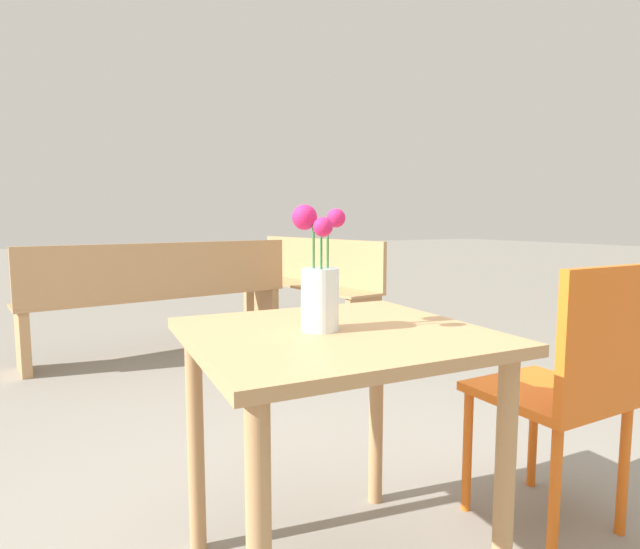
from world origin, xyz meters
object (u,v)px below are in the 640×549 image
Objects in this scene: flower_vase at (319,287)px; cafe_chair at (569,382)px; bench_near at (164,292)px; bench_middle at (310,281)px; table_front at (335,374)px.

flower_vase is 0.38× the size of cafe_chair.
bench_near is 1.33m from bench_middle.
bench_near is (0.05, 2.72, -0.12)m from table_front.
flower_vase is 0.19× the size of bench_middle.
bench_near is 1.13× the size of bench_middle.
flower_vase is at bearing -92.01° from bench_near.
cafe_chair reaches higher than bench_middle.
table_front is 3.20m from bench_middle.
table_front is 2.72m from bench_near.
bench_middle is at bearing 63.72° from flower_vase.
table_front is at bearing -91.15° from bench_near.
table_front is 0.24m from flower_vase.
cafe_chair is 2.96m from bench_near.
cafe_chair reaches higher than table_front.
cafe_chair is at bearing -101.54° from bench_middle.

